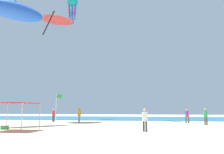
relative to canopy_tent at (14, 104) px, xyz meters
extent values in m
cube|color=beige|center=(7.18, 1.69, -2.15)|extent=(110.00, 110.00, 0.10)
cube|color=#1E6B93|center=(7.18, 26.83, -2.09)|extent=(110.00, 19.54, 0.03)
cylinder|color=#B2B2B7|center=(1.52, -1.46, -1.03)|extent=(0.07, 0.07, 2.15)
cylinder|color=#B2B2B7|center=(-1.52, 1.46, -1.03)|extent=(0.07, 0.07, 2.15)
cylinder|color=#B2B2B7|center=(1.52, 1.46, -1.03)|extent=(0.07, 0.07, 2.15)
cube|color=red|center=(0.00, 0.00, 0.08)|extent=(3.11, 2.99, 0.06)
cylinder|color=brown|center=(16.66, 9.38, -1.70)|extent=(0.16, 0.16, 0.81)
cylinder|color=brown|center=(16.90, 9.58, -1.70)|extent=(0.16, 0.16, 0.81)
cylinder|color=green|center=(16.78, 9.48, -0.94)|extent=(0.42, 0.42, 0.70)
sphere|color=tan|center=(16.78, 9.48, -0.46)|extent=(0.26, 0.26, 0.26)
cylinder|color=#33384C|center=(10.51, 0.53, -1.71)|extent=(0.16, 0.16, 0.80)
cylinder|color=#33384C|center=(10.31, 0.77, -1.71)|extent=(0.16, 0.16, 0.80)
cylinder|color=white|center=(10.41, 0.65, -0.96)|extent=(0.42, 0.42, 0.69)
sphere|color=tan|center=(10.41, 0.65, -0.49)|extent=(0.26, 0.26, 0.26)
cylinder|color=#33384C|center=(-1.90, 12.95, -1.72)|extent=(0.15, 0.15, 0.77)
cylinder|color=#33384C|center=(-2.13, 13.15, -1.72)|extent=(0.15, 0.15, 0.77)
cylinder|color=red|center=(-2.02, 13.05, -1.00)|extent=(0.40, 0.40, 0.67)
sphere|color=tan|center=(-2.02, 13.05, -0.53)|extent=(0.25, 0.25, 0.25)
cylinder|color=brown|center=(15.42, 12.32, -1.72)|extent=(0.15, 0.15, 0.78)
cylinder|color=brown|center=(15.12, 12.37, -1.72)|extent=(0.15, 0.15, 0.78)
cylinder|color=purple|center=(15.27, 12.35, -0.99)|extent=(0.41, 0.41, 0.68)
sphere|color=tan|center=(15.27, 12.35, -0.53)|extent=(0.25, 0.25, 0.25)
cylinder|color=slate|center=(1.91, 11.91, -1.68)|extent=(0.17, 0.17, 0.86)
cylinder|color=slate|center=(1.78, 12.22, -1.68)|extent=(0.17, 0.17, 0.86)
cylinder|color=orange|center=(1.85, 12.07, -0.87)|extent=(0.45, 0.45, 0.75)
sphere|color=tan|center=(1.85, 12.07, -0.36)|extent=(0.28, 0.28, 0.28)
cylinder|color=silver|center=(2.22, 3.29, -0.57)|extent=(0.06, 0.06, 3.06)
cube|color=green|center=(2.52, 3.29, 0.78)|extent=(0.55, 0.02, 0.35)
cube|color=#1E8C4C|center=(-1.35, 0.97, -1.94)|extent=(0.56, 0.36, 0.32)
cube|color=white|center=(-1.35, 0.97, -1.77)|extent=(0.57, 0.37, 0.03)
cone|color=red|center=(-2.37, 14.00, 12.91)|extent=(5.53, 5.48, 1.25)
cylinder|color=black|center=(-2.76, 12.05, 11.41)|extent=(1.87, 0.53, 3.30)
ellipsoid|color=blue|center=(-4.57, 6.53, 10.93)|extent=(6.46, 6.93, 2.50)
cone|color=teal|center=(-4.57, 6.53, 12.03)|extent=(1.56, 1.54, 0.97)
ellipsoid|color=teal|center=(-3.70, 24.80, 20.36)|extent=(2.70, 2.70, 1.50)
cylinder|color=teal|center=(-4.29, 25.03, 18.74)|extent=(0.44, 0.32, 2.33)
cylinder|color=purple|center=(-4.20, 24.41, 18.40)|extent=(0.47, 0.41, 3.02)
cylinder|color=teal|center=(-3.61, 24.17, 18.05)|extent=(0.28, 0.59, 3.70)
cylinder|color=purple|center=(-3.11, 24.56, 18.74)|extent=(0.44, 0.32, 2.33)
cylinder|color=teal|center=(-3.20, 25.19, 18.40)|extent=(0.47, 0.41, 3.02)
cylinder|color=purple|center=(-3.79, 25.42, 18.05)|extent=(0.28, 0.59, 3.70)
camera|label=1|loc=(10.75, -17.93, -0.39)|focal=38.32mm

